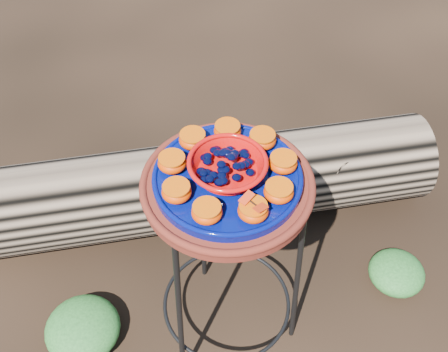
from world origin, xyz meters
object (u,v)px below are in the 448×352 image
object	(u,v)px
red_bowl	(228,168)
cobalt_plate	(227,179)
plant_stand	(227,268)
driftwood_log	(199,185)
terracotta_saucer	(227,187)

from	to	relation	value
red_bowl	cobalt_plate	bearing A→B (deg)	0.00
plant_stand	driftwood_log	world-z (taller)	plant_stand
red_bowl	terracotta_saucer	bearing A→B (deg)	0.00
terracotta_saucer	driftwood_log	xyz separation A→B (m)	(0.08, 0.49, -0.55)
red_bowl	plant_stand	bearing A→B (deg)	0.00
plant_stand	terracotta_saucer	bearing A→B (deg)	0.00
terracotta_saucer	driftwood_log	size ratio (longest dim) A/B	0.24
plant_stand	driftwood_log	size ratio (longest dim) A/B	0.40
terracotta_saucer	plant_stand	bearing A→B (deg)	0.00
plant_stand	red_bowl	distance (m)	0.43
cobalt_plate	driftwood_log	xyz separation A→B (m)	(0.08, 0.49, -0.58)
terracotta_saucer	driftwood_log	distance (m)	0.75
plant_stand	terracotta_saucer	size ratio (longest dim) A/B	1.66
cobalt_plate	plant_stand	bearing A→B (deg)	0.00
plant_stand	driftwood_log	xyz separation A→B (m)	(0.08, 0.49, -0.19)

